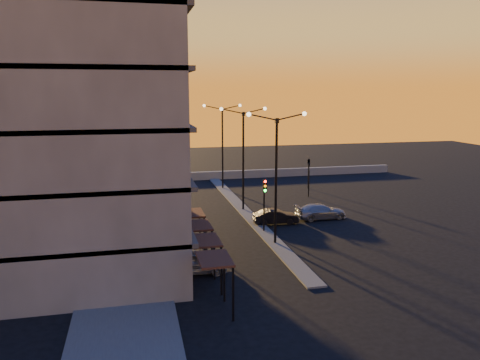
% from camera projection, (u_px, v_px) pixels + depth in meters
% --- Properties ---
extents(ground, '(120.00, 120.00, 0.00)m').
position_uv_depth(ground, '(275.00, 244.00, 33.88)').
color(ground, black).
rests_on(ground, ground).
extents(sidewalk_west, '(5.00, 40.00, 0.12)m').
position_uv_depth(sidewalk_west, '(127.00, 237.00, 35.38)').
color(sidewalk_west, '#50504E').
rests_on(sidewalk_west, ground).
extents(median, '(1.20, 36.00, 0.12)m').
position_uv_depth(median, '(243.00, 210.00, 43.45)').
color(median, '#50504E').
rests_on(median, ground).
extents(parapet, '(44.00, 0.50, 1.00)m').
position_uv_depth(parapet, '(229.00, 175.00, 59.12)').
color(parapet, slate).
rests_on(parapet, ground).
extents(building, '(14.35, 17.08, 25.00)m').
position_uv_depth(building, '(59.00, 74.00, 28.59)').
color(building, '#656059').
rests_on(building, ground).
extents(streetlamp_near, '(4.32, 0.32, 9.51)m').
position_uv_depth(streetlamp_near, '(276.00, 168.00, 32.84)').
color(streetlamp_near, black).
rests_on(streetlamp_near, ground).
extents(streetlamp_mid, '(4.32, 0.32, 9.51)m').
position_uv_depth(streetlamp_mid, '(243.00, 151.00, 42.41)').
color(streetlamp_mid, black).
rests_on(streetlamp_mid, ground).
extents(streetlamp_far, '(4.32, 0.32, 9.51)m').
position_uv_depth(streetlamp_far, '(222.00, 140.00, 51.98)').
color(streetlamp_far, black).
rests_on(streetlamp_far, ground).
extents(traffic_light_main, '(0.28, 0.44, 4.25)m').
position_uv_depth(traffic_light_main, '(265.00, 197.00, 36.09)').
color(traffic_light_main, black).
rests_on(traffic_light_main, ground).
extents(signal_east_a, '(0.13, 0.16, 3.60)m').
position_uv_depth(signal_east_a, '(309.00, 179.00, 48.69)').
color(signal_east_a, black).
rests_on(signal_east_a, ground).
extents(signal_east_b, '(0.42, 1.99, 3.60)m').
position_uv_depth(signal_east_b, '(309.00, 162.00, 52.64)').
color(signal_east_b, black).
rests_on(signal_east_b, ground).
extents(car_hatchback, '(4.46, 2.21, 1.46)m').
position_uv_depth(car_hatchback, '(193.00, 261.00, 28.40)').
color(car_hatchback, '#B7BBC0').
rests_on(car_hatchback, ground).
extents(car_sedan, '(3.81, 1.51, 1.24)m').
position_uv_depth(car_sedan, '(276.00, 217.00, 38.91)').
color(car_sedan, black).
rests_on(car_sedan, ground).
extents(car_wagon, '(4.57, 2.02, 1.31)m').
position_uv_depth(car_wagon, '(321.00, 211.00, 40.49)').
color(car_wagon, gray).
rests_on(car_wagon, ground).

